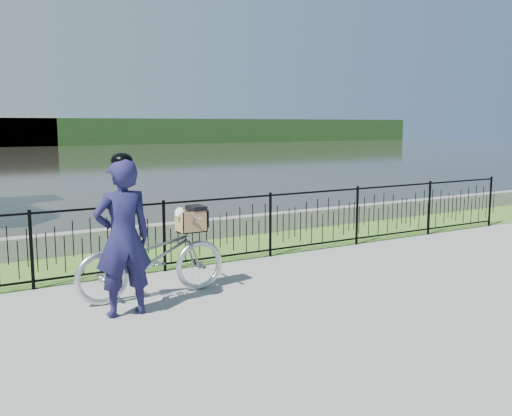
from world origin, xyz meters
TOP-DOWN VIEW (x-y plane):
  - ground at (0.00, 0.00)m, footprint 120.00×120.00m
  - grass_strip at (0.00, 2.60)m, footprint 60.00×2.00m
  - quay_wall at (0.00, 3.60)m, footprint 60.00×0.30m
  - fence at (0.00, 1.60)m, footprint 14.00×0.06m
  - far_building_right at (6.00, 58.50)m, footprint 6.00×3.00m
  - bicycle_rig at (-1.65, 0.40)m, footprint 2.10×0.73m
  - cyclist at (-2.22, -0.13)m, footprint 0.71×0.48m

SIDE VIEW (x-z plane):
  - ground at x=0.00m, z-range 0.00..0.00m
  - grass_strip at x=0.00m, z-range 0.00..0.01m
  - quay_wall at x=0.00m, z-range 0.00..0.40m
  - bicycle_rig at x=-1.65m, z-range -0.05..1.17m
  - fence at x=0.00m, z-range 0.00..1.15m
  - cyclist at x=-2.22m, z-range -0.02..1.99m
  - far_building_right at x=6.00m, z-range 0.00..3.20m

